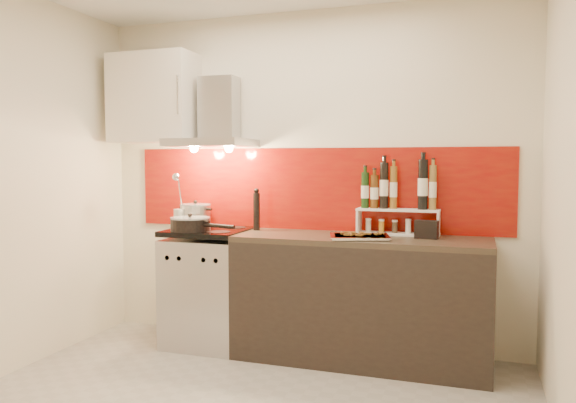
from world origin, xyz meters
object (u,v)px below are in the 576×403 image
(counter, at_px, (361,299))
(baking_tray, at_px, (359,236))
(range_stove, at_px, (209,288))
(stock_pot, at_px, (195,215))
(saute_pan, at_px, (191,224))
(pepper_mill, at_px, (257,210))

(counter, bearing_deg, baking_tray, -85.63)
(range_stove, xyz_separation_m, baking_tray, (1.21, -0.10, 0.47))
(stock_pot, xyz_separation_m, saute_pan, (0.11, -0.29, -0.04))
(counter, height_order, pepper_mill, pepper_mill)
(range_stove, height_order, counter, range_stove)
(range_stove, xyz_separation_m, counter, (1.20, 0.00, 0.01))
(counter, bearing_deg, stock_pot, 174.47)
(baking_tray, bearing_deg, stock_pot, 170.42)
(stock_pot, height_order, pepper_mill, pepper_mill)
(counter, distance_m, baking_tray, 0.48)
(range_stove, relative_size, counter, 0.51)
(stock_pot, distance_m, pepper_mill, 0.54)
(pepper_mill, bearing_deg, range_stove, -160.17)
(saute_pan, relative_size, baking_tray, 1.20)
(stock_pot, height_order, saute_pan, stock_pot)
(stock_pot, relative_size, saute_pan, 0.44)
(range_stove, relative_size, saute_pan, 1.61)
(counter, height_order, baking_tray, baking_tray)
(pepper_mill, xyz_separation_m, baking_tray, (0.86, -0.22, -0.14))
(stock_pot, xyz_separation_m, pepper_mill, (0.54, -0.01, 0.06))
(pepper_mill, bearing_deg, baking_tray, -14.56)
(range_stove, xyz_separation_m, pepper_mill, (0.35, 0.13, 0.62))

